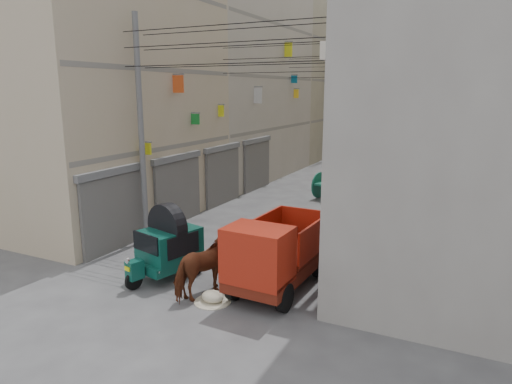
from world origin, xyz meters
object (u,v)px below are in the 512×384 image
Objects in this scene: tonga_cart at (273,247)px; second_cart at (331,186)px; distant_car_green at (395,143)px; mini_truck at (273,258)px; feed_sack at (213,296)px; horse at (207,267)px; distant_car_grey at (395,161)px; auto_rickshaw at (168,244)px; distant_car_white at (353,158)px.

second_cart is at bearing 91.08° from tonga_cart.
distant_car_green is at bearing 105.19° from second_cart.
mini_truck is 1.88m from feed_sack.
distant_car_grey is (0.97, 23.70, -0.27)m from horse.
feed_sack is (0.61, -12.51, -0.56)m from second_cart.
distant_car_grey is at bearing 97.96° from auto_rickshaw.
tonga_cart is at bearing -70.06° from second_cart.
tonga_cart is at bearing 113.06° from distant_car_white.
tonga_cart is 32.22m from distant_car_green.
horse is 0.55× the size of distant_car_white.
mini_truck reaches higher than distant_car_white.
distant_car_green is (1.07, 11.55, 0.04)m from distant_car_white.
second_cart is 12.54m from feed_sack.
feed_sack is at bearing 100.69° from distant_car_green.
auto_rickshaw is 0.66× the size of mini_truck.
distant_car_grey is at bearing 97.43° from second_cart.
mini_truck reaches higher than auto_rickshaw.
mini_truck is 1.78m from horse.
distant_car_green is at bearing -79.67° from distant_car_white.
second_cart is at bearing 92.81° from feed_sack.
distant_car_white is (-2.70, 20.63, -0.07)m from tonga_cart.
distant_car_green is (-2.39, 33.88, -0.37)m from mini_truck.
horse reaches higher than distant_car_grey.
tonga_cart is 0.83× the size of distant_car_white.
auto_rickshaw is at bearing 97.30° from distant_car_green.
feed_sack is at bearing -73.49° from second_cart.
feed_sack is 0.31× the size of horse.
tonga_cart reaches higher than distant_car_green.
distant_car_white is at bearing 93.46° from distant_car_green.
distant_car_white is at bearing 95.50° from feed_sack.
auto_rickshaw is at bearing -7.63° from horse.
mini_truck is 6.25× the size of feed_sack.
distant_car_grey is (0.21, 21.09, -0.12)m from tonga_cart.
tonga_cart is at bearing 81.30° from feed_sack.
distant_car_white is 1.05× the size of distant_car_grey.
horse is (-1.52, -0.91, -0.19)m from mini_truck.
second_cart reaches higher than distant_car_grey.
distant_car_green is (-1.84, 11.10, 0.09)m from distant_car_grey.
mini_truck is 2.12× the size of second_cart.
distant_car_white is at bearing -72.82° from horse.
tonga_cart reaches higher than feed_sack.
distant_car_green is (0.85, 34.16, -0.37)m from auto_rickshaw.
mini_truck is at bearing -136.62° from horse.
distant_car_white is (-1.65, 10.98, -0.12)m from second_cart.
auto_rickshaw is at bearing 106.13° from distant_car_white.
distant_car_white is (-2.26, 23.50, 0.44)m from feed_sack.
distant_car_grey is at bearing 88.46° from feed_sack.
mini_truck is at bearing 44.36° from feed_sack.
mini_truck reaches higher than feed_sack.
second_cart is (-1.05, 9.64, 0.05)m from tonga_cart.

